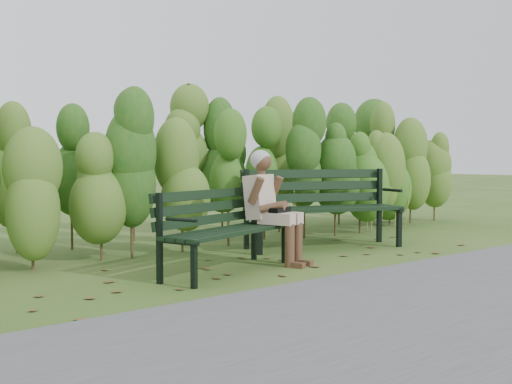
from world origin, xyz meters
TOP-DOWN VIEW (x-y plane):
  - ground at (0.00, 0.00)m, footprint 80.00×80.00m
  - footpath at (0.00, -2.20)m, footprint 60.00×2.50m
  - hedge_band at (0.00, 1.86)m, footprint 11.04×1.67m
  - leaf_litter at (-0.41, -0.27)m, footprint 5.83×2.27m
  - bench_left at (-0.76, -0.02)m, footprint 1.71×1.01m
  - bench_right at (1.22, 0.55)m, footprint 2.09×1.27m
  - seated_woman at (-0.07, 0.03)m, footprint 0.54×0.76m

SIDE VIEW (x-z plane):
  - ground at x=0.00m, z-range 0.00..0.00m
  - leaf_litter at x=-0.41m, z-range 0.00..0.01m
  - footpath at x=0.00m, z-range 0.00..0.01m
  - bench_left at x=-0.76m, z-range 0.07..0.89m
  - bench_right at x=1.22m, z-range 0.09..1.08m
  - seated_woman at x=-0.07m, z-range 0.07..1.29m
  - hedge_band at x=0.00m, z-range 0.05..2.47m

